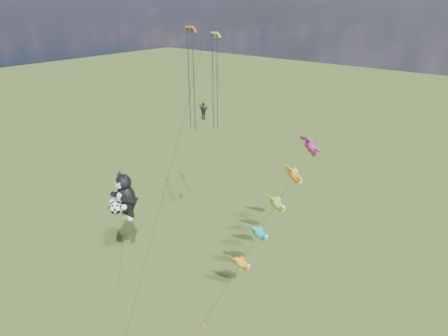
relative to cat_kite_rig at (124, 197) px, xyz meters
The scene contains 4 objects.
ground 9.48m from the cat_kite_rig, 125.73° to the right, with size 300.00×300.00×0.00m, color #274010.
cat_kite_rig is the anchor object (origin of this frame).
fish_windsock_rig 14.61m from the cat_kite_rig, 33.65° to the left, with size 3.43×15.67×16.48m.
parafoil_rig 11.99m from the cat_kite_rig, 57.31° to the left, with size 4.27×17.15×26.67m.
Camera 1 is at (28.02, -17.76, 26.67)m, focal length 30.00 mm.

